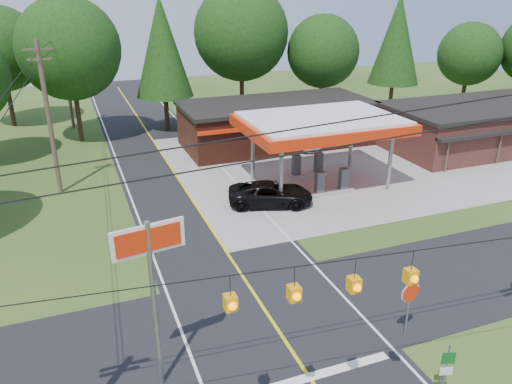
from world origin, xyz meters
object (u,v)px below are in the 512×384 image
object	(u,v)px
suv_car	(271,194)
octagonal_stop_sign	(410,297)
big_stop_sign	(151,270)
gas_canopy	(321,126)
sedan_car	(307,140)

from	to	relation	value
suv_car	octagonal_stop_sign	xyz separation A→B (m)	(0.00, -13.98, 1.22)
suv_car	big_stop_sign	bearing A→B (deg)	162.50
big_stop_sign	octagonal_stop_sign	distance (m)	9.93
suv_car	octagonal_stop_sign	bearing A→B (deg)	-161.29
suv_car	gas_canopy	bearing A→B (deg)	-46.97
gas_canopy	suv_car	size ratio (longest dim) A/B	1.99
gas_canopy	suv_car	distance (m)	6.07
gas_canopy	big_stop_sign	size ratio (longest dim) A/B	1.67
suv_car	octagonal_stop_sign	world-z (taller)	octagonal_stop_sign
suv_car	sedan_car	world-z (taller)	suv_car
suv_car	big_stop_sign	distance (m)	16.56
sedan_car	octagonal_stop_sign	size ratio (longest dim) A/B	1.58
suv_car	sedan_car	size ratio (longest dim) A/B	1.29
gas_canopy	octagonal_stop_sign	size ratio (longest dim) A/B	4.06
big_stop_sign	suv_car	bearing A→B (deg)	53.79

